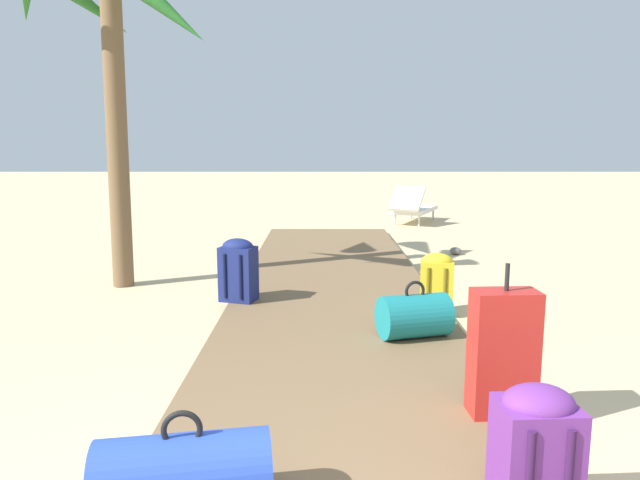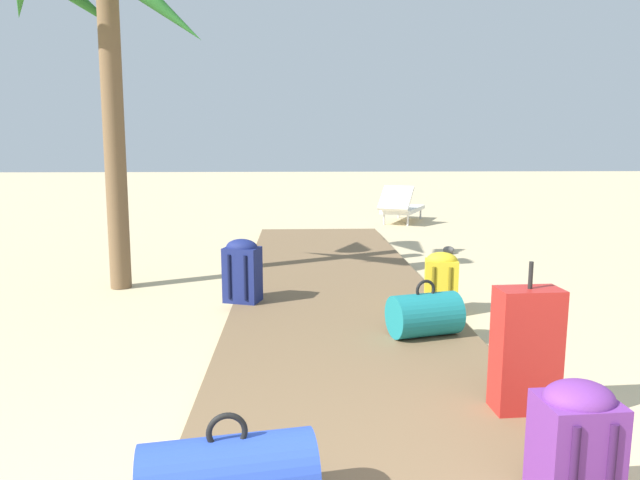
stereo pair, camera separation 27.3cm
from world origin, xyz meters
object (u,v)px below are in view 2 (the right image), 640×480
Objects in this scene: backpack_yellow at (441,278)px; duffel_bag_blue at (228,477)px; suitcase_red at (526,350)px; backpack_navy at (242,269)px; backpack_purple at (576,440)px; palm_tree_far_left at (100,7)px; duffel_bag_teal at (425,314)px; lounge_chair at (401,207)px.

duffel_bag_blue is at bearing -118.49° from backpack_yellow.
suitcase_red is 1.41× the size of backpack_navy.
suitcase_red is 2.94m from backpack_navy.
suitcase_red reaches higher than backpack_purple.
backpack_purple is (-0.13, -0.85, -0.07)m from suitcase_red.
palm_tree_far_left reaches higher than suitcase_red.
duffel_bag_teal is 4.61m from palm_tree_far_left.
backpack_navy is at bearing 144.97° from duffel_bag_teal.
suitcase_red is 0.51× the size of lounge_chair.
duffel_bag_teal is (-0.27, 1.28, -0.18)m from suitcase_red.
palm_tree_far_left reaches higher than duffel_bag_blue.
suitcase_red reaches higher than backpack_yellow.
lounge_chair is (0.81, 6.38, -0.02)m from backpack_yellow.
duffel_bag_blue is 2.50m from duffel_bag_teal.
backpack_yellow is at bearing -6.94° from backpack_navy.
duffel_bag_blue is 1.22× the size of backpack_navy.
duffel_bag_teal is at bearing 101.98° from suitcase_red.
backpack_yellow is 4.48m from palm_tree_far_left.
backpack_navy reaches higher than backpack_purple.
backpack_purple is at bearing -98.89° from suitcase_red.
suitcase_red is at bearing -91.84° from backpack_yellow.
backpack_yellow is 0.68× the size of duffel_bag_blue.
backpack_purple is (1.42, 0.02, 0.11)m from duffel_bag_blue.
lounge_chair is at bearing 82.72° from backpack_yellow.
backpack_purple is at bearing -53.34° from palm_tree_far_left.
duffel_bag_blue is 0.19× the size of palm_tree_far_left.
duffel_bag_teal is at bearing -35.20° from palm_tree_far_left.
lounge_chair is (2.66, 6.15, -0.07)m from backpack_navy.
duffel_bag_blue is (-1.62, -2.98, -0.10)m from backpack_yellow.
backpack_purple is at bearing 0.83° from duffel_bag_blue.
suitcase_red is at bearing 81.11° from backpack_purple.
backpack_yellow is at bearing 86.13° from backpack_purple.
backpack_purple is 0.88× the size of backpack_navy.
backpack_yellow is 0.13× the size of palm_tree_far_left.
duffel_bag_blue is 9.67m from lounge_chair.
duffel_bag_blue is at bearing -67.69° from palm_tree_far_left.
backpack_purple is 5.93m from palm_tree_far_left.
backpack_purple reaches higher than duffel_bag_blue.
backpack_navy reaches higher than backpack_yellow.
palm_tree_far_left is (-3.18, 4.27, 2.63)m from backpack_purple.
palm_tree_far_left reaches higher than backpack_purple.
duffel_bag_blue is (-1.55, -0.87, -0.19)m from suitcase_red.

